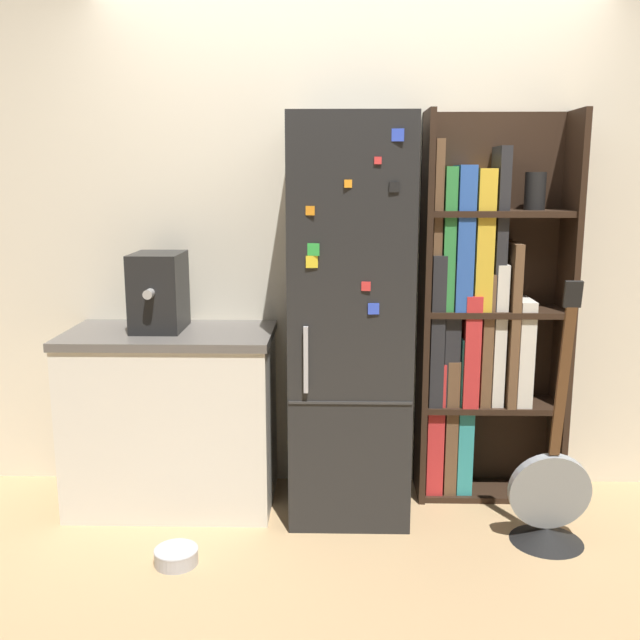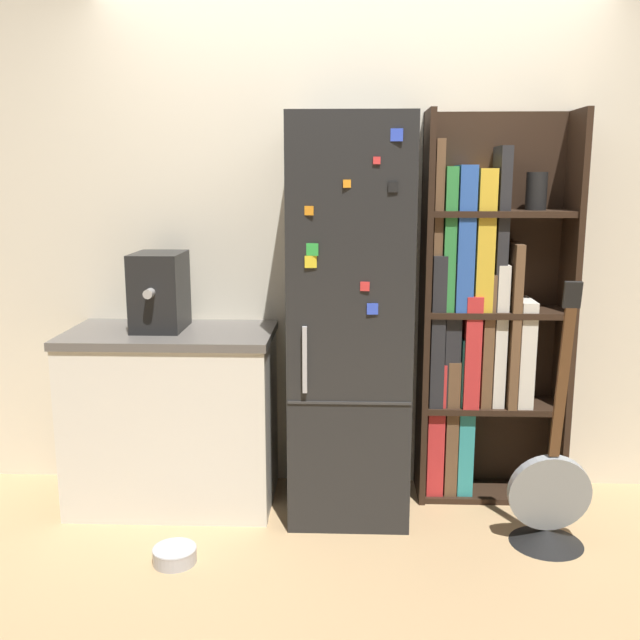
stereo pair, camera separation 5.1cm
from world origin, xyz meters
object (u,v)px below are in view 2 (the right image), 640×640
guitar (549,508)px  refrigerator (350,320)px  espresso_machine (160,291)px  bookshelf (478,322)px  pet_bowl (175,554)px

guitar → refrigerator: bearing=158.3°
refrigerator → espresso_machine: size_ratio=5.04×
refrigerator → bookshelf: size_ratio=0.98×
bookshelf → guitar: (0.25, -0.53, -0.74)m
bookshelf → refrigerator: bearing=-164.9°
refrigerator → guitar: refrigerator is taller
bookshelf → espresso_machine: 1.59m
guitar → pet_bowl: guitar is taller
bookshelf → guitar: bookshelf is taller
bookshelf → pet_bowl: bearing=-151.5°
espresso_machine → pet_bowl: bearing=-73.8°
bookshelf → espresso_machine: (-1.58, -0.12, 0.16)m
refrigerator → pet_bowl: size_ratio=10.05×
bookshelf → pet_bowl: (-1.39, -0.75, -0.87)m
espresso_machine → guitar: size_ratio=0.31×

